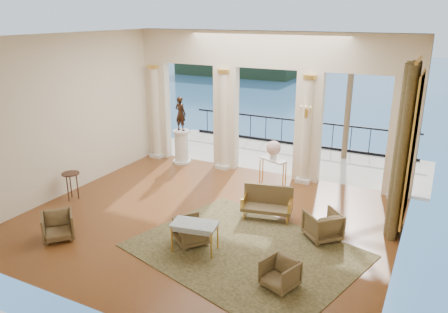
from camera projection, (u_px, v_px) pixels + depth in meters
The scene contains 23 objects.
floor at pixel (207, 220), 11.10m from camera, with size 9.00×9.00×0.00m, color #50250C.
room_walls at pixel (180, 118), 9.25m from camera, with size 9.00×9.00×9.00m.
arcade at pixel (266, 95), 13.52m from camera, with size 9.00×0.56×4.50m.
terrace at pixel (284, 158), 16.02m from camera, with size 10.00×3.60×0.10m, color #AFA793.
balustrade at pixel (298, 135), 17.23m from camera, with size 9.00×0.06×1.03m.
palm_tree at pixel (354, 42), 14.54m from camera, with size 2.00×2.00×4.50m.
headland at pixel (248, 56), 84.21m from camera, with size 22.00×18.00×6.00m, color black.
sea at pixel (407, 92), 63.77m from camera, with size 160.00×160.00×0.00m, color #1C578D.
curtain at pixel (403, 151), 9.89m from camera, with size 0.33×1.40×4.09m.
window_frame at pixel (412, 149), 9.78m from camera, with size 0.04×1.60×3.40m, color gold.
wall_sconce at pixel (306, 113), 12.77m from camera, with size 0.30×0.11×0.33m.
rug at pixel (245, 251), 9.63m from camera, with size 4.63×3.60×0.02m, color #2C3117.
armchair_a at pixel (58, 225), 10.07m from camera, with size 0.68×0.64×0.70m, color #3E321B.
armchair_b at pixel (280, 272), 8.29m from camera, with size 0.60×0.57×0.62m, color #3E321B.
armchair_c at pixel (323, 224), 10.06m from camera, with size 0.73×0.68×0.75m, color #3E321B.
armchair_d at pixel (191, 230), 9.86m from camera, with size 0.66×0.61×0.68m, color #3E321B.
settee at pixel (267, 202), 11.10m from camera, with size 1.35×0.79×0.84m.
game_table at pixel (195, 226), 9.45m from camera, with size 1.07×0.71×0.68m.
pedestal at pixel (182, 147), 15.16m from camera, with size 0.64×0.64×1.17m.
statue at pixel (180, 114), 14.78m from camera, with size 0.43×0.28×1.17m, color #2F1E15.
console_table at pixel (273, 163), 13.21m from camera, with size 0.90×0.62×0.80m.
urn at pixel (274, 149), 13.07m from camera, with size 0.43×0.43×0.57m.
side_table at pixel (71, 177), 12.11m from camera, with size 0.48×0.48×0.78m.
Camera 1 is at (4.93, -8.75, 5.00)m, focal length 35.00 mm.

